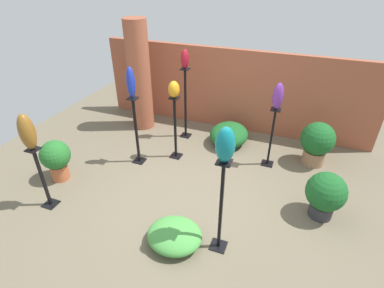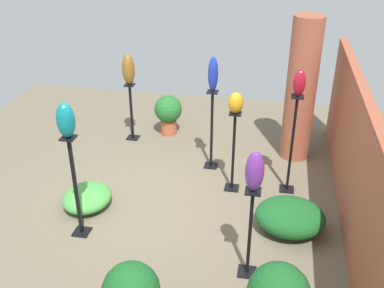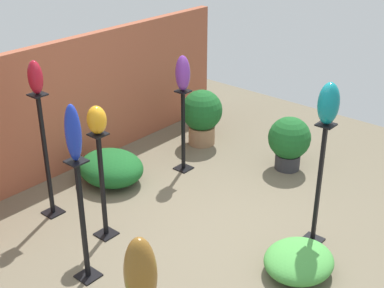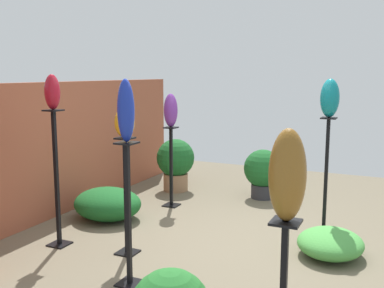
# 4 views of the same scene
# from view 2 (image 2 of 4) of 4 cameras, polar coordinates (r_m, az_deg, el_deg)

# --- Properties ---
(ground_plane) EXTENTS (8.00, 8.00, 0.00)m
(ground_plane) POSITION_cam_2_polar(r_m,az_deg,el_deg) (6.06, -3.51, -8.00)
(ground_plane) COLOR #6B604C
(brick_wall_back) EXTENTS (5.60, 0.12, 1.68)m
(brick_wall_back) POSITION_cam_2_polar(r_m,az_deg,el_deg) (5.56, 20.25, -3.22)
(brick_wall_back) COLOR #9E5138
(brick_wall_back) RESTS_ON ground
(brick_pillar) EXTENTS (0.45, 0.45, 2.22)m
(brick_pillar) POSITION_cam_2_polar(r_m,az_deg,el_deg) (6.97, 13.67, 6.61)
(brick_pillar) COLOR #9E5138
(brick_pillar) RESTS_ON ground
(pedestal_cobalt) EXTENTS (0.20, 0.20, 1.23)m
(pedestal_cobalt) POSITION_cam_2_polar(r_m,az_deg,el_deg) (6.69, 2.51, 1.36)
(pedestal_cobalt) COLOR black
(pedestal_cobalt) RESTS_ON ground
(pedestal_amber) EXTENTS (0.20, 0.20, 1.17)m
(pedestal_amber) POSITION_cam_2_polar(r_m,az_deg,el_deg) (6.17, 5.26, -1.46)
(pedestal_amber) COLOR black
(pedestal_amber) RESTS_ON ground
(pedestal_bronze) EXTENTS (0.20, 0.20, 0.98)m
(pedestal_bronze) POSITION_cam_2_polar(r_m,az_deg,el_deg) (7.65, -7.68, 3.72)
(pedestal_bronze) COLOR black
(pedestal_bronze) RESTS_ON ground
(pedestal_teal) EXTENTS (0.20, 0.20, 1.32)m
(pedestal_teal) POSITION_cam_2_polar(r_m,az_deg,el_deg) (5.45, -14.50, -5.84)
(pedestal_teal) COLOR black
(pedestal_teal) RESTS_ON ground
(pedestal_ruby) EXTENTS (0.20, 0.20, 1.42)m
(pedestal_ruby) POSITION_cam_2_polar(r_m,az_deg,el_deg) (6.20, 12.50, -0.61)
(pedestal_ruby) COLOR black
(pedestal_ruby) RESTS_ON ground
(pedestal_violet) EXTENTS (0.20, 0.20, 1.08)m
(pedestal_violet) POSITION_cam_2_polar(r_m,az_deg,el_deg) (4.83, 7.32, -11.67)
(pedestal_violet) COLOR black
(pedestal_violet) RESTS_ON ground
(art_vase_cobalt) EXTENTS (0.13, 0.14, 0.51)m
(art_vase_cobalt) POSITION_cam_2_polar(r_m,az_deg,el_deg) (6.33, 2.69, 8.84)
(art_vase_cobalt) COLOR #192D9E
(art_vase_cobalt) RESTS_ON pedestal_cobalt
(art_vase_amber) EXTENTS (0.19, 0.20, 0.28)m
(art_vase_amber) POSITION_cam_2_polar(r_m,az_deg,el_deg) (5.83, 5.59, 5.22)
(art_vase_amber) COLOR orange
(art_vase_amber) RESTS_ON pedestal_amber
(art_vase_bronze) EXTENTS (0.20, 0.20, 0.51)m
(art_vase_bronze) POSITION_cam_2_polar(r_m,az_deg,el_deg) (7.37, -8.08, 9.36)
(art_vase_bronze) COLOR brown
(art_vase_bronze) RESTS_ON pedestal_bronze
(art_vase_teal) EXTENTS (0.21, 0.20, 0.41)m
(art_vase_teal) POSITION_cam_2_polar(r_m,az_deg,el_deg) (5.01, -15.73, 2.91)
(art_vase_teal) COLOR #0F727A
(art_vase_teal) RESTS_ON pedestal_teal
(art_vase_ruby) EXTENTS (0.15, 0.16, 0.35)m
(art_vase_ruby) POSITION_cam_2_polar(r_m,az_deg,el_deg) (5.83, 13.45, 7.54)
(art_vase_ruby) COLOR maroon
(art_vase_ruby) RESTS_ON pedestal_ruby
(art_vase_violet) EXTENTS (0.17, 0.19, 0.44)m
(art_vase_violet) POSITION_cam_2_polar(r_m,az_deg,el_deg) (4.37, 7.96, -3.48)
(art_vase_violet) COLOR #6B2D8C
(art_vase_violet) RESTS_ON pedestal_violet
(potted_plant_front_left) EXTENTS (0.48, 0.48, 0.70)m
(potted_plant_front_left) POSITION_cam_2_polar(r_m,az_deg,el_deg) (7.78, -3.03, 4.09)
(potted_plant_front_left) COLOR #B25B38
(potted_plant_front_left) RESTS_ON ground
(foliage_bed_east) EXTENTS (0.74, 0.85, 0.39)m
(foliage_bed_east) POSITION_cam_2_polar(r_m,az_deg,el_deg) (5.69, 12.35, -9.02)
(foliage_bed_east) COLOR #195923
(foliage_bed_east) RESTS_ON ground
(foliage_bed_west) EXTENTS (0.71, 0.64, 0.26)m
(foliage_bed_west) POSITION_cam_2_polar(r_m,az_deg,el_deg) (6.17, -13.19, -6.62)
(foliage_bed_west) COLOR #479942
(foliage_bed_west) RESTS_ON ground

